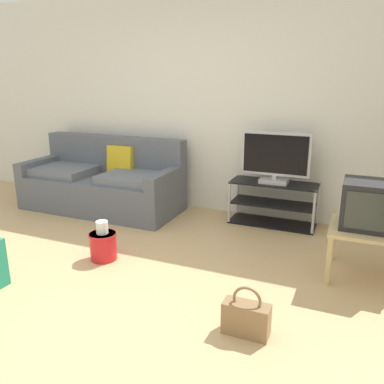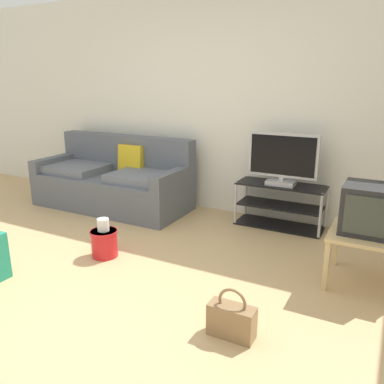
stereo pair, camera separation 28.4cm
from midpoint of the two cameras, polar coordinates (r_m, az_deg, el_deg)
name	(u,v)px [view 2 (the right image)]	position (r m, az deg, el deg)	size (l,w,h in m)	color
ground_plane	(85,291)	(3.40, -12.74, -13.78)	(9.00, 9.80, 0.02)	tan
wall_back	(214,104)	(5.07, 4.79, 12.53)	(9.00, 0.10, 2.70)	silver
couch	(114,182)	(5.33, -9.63, 1.48)	(2.05, 0.89, 0.92)	#565B66
tv_stand	(280,205)	(4.68, 14.27, -1.91)	(0.99, 0.38, 0.51)	black
flat_tv	(283,160)	(4.53, 14.67, 4.53)	(0.78, 0.22, 0.58)	#B2B2B7
side_table	(366,240)	(3.60, 25.88, -6.28)	(0.57, 0.57, 0.45)	tan
crt_tv	(370,209)	(3.53, 26.41, -2.26)	(0.43, 0.40, 0.39)	#232326
handbag	(232,320)	(2.78, 8.79, -17.77)	(0.31, 0.13, 0.35)	olive
cleaning_bucket	(104,241)	(3.89, -10.48, -6.97)	(0.26, 0.26, 0.38)	red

